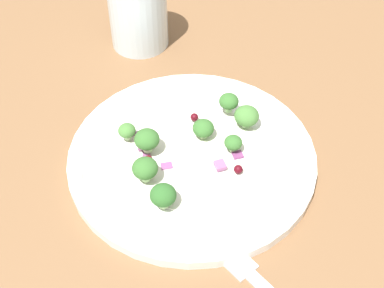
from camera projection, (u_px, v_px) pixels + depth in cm
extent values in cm
cube|color=brown|center=(168.00, 173.00, 57.95)|extent=(180.00, 180.00, 2.00)
cylinder|color=white|center=(192.00, 157.00, 57.36)|extent=(26.80, 26.80, 1.20)
torus|color=white|center=(192.00, 153.00, 56.92)|extent=(25.65, 25.65, 1.00)
cylinder|color=white|center=(192.00, 153.00, 56.85)|extent=(15.54, 15.54, 0.20)
cylinder|color=#ADD18E|center=(203.00, 135.00, 58.11)|extent=(0.89, 0.89, 0.89)
ellipsoid|color=#386B2D|center=(203.00, 128.00, 57.34)|extent=(2.36, 2.36, 1.77)
cylinder|color=#9EC684|center=(146.00, 176.00, 53.55)|extent=(0.99, 0.99, 0.99)
ellipsoid|color=#386B2D|center=(145.00, 168.00, 52.68)|extent=(2.64, 2.64, 1.98)
cylinder|color=#8EB77A|center=(228.00, 108.00, 60.13)|extent=(0.84, 0.84, 0.84)
ellipsoid|color=#386B2D|center=(229.00, 101.00, 59.39)|extent=(2.23, 2.23, 1.68)
cylinder|color=#ADD18E|center=(148.00, 147.00, 56.21)|extent=(1.01, 1.01, 1.01)
ellipsoid|color=#386B2D|center=(147.00, 139.00, 55.33)|extent=(2.69, 2.69, 2.02)
cylinder|color=#ADD18E|center=(128.00, 136.00, 57.64)|extent=(0.72, 0.72, 0.72)
ellipsoid|color=#477A38|center=(127.00, 131.00, 57.00)|extent=(1.92, 1.92, 1.44)
cylinder|color=#9EC684|center=(233.00, 148.00, 56.52)|extent=(0.72, 0.72, 0.72)
ellipsoid|color=#386B2D|center=(233.00, 143.00, 55.88)|extent=(1.93, 1.93, 1.45)
cylinder|color=#8EB77A|center=(246.00, 124.00, 59.28)|extent=(1.04, 1.04, 1.04)
ellipsoid|color=#477A38|center=(247.00, 116.00, 58.37)|extent=(2.77, 2.77, 2.08)
cylinder|color=#ADD18E|center=(160.00, 202.00, 51.59)|extent=(0.98, 0.98, 0.98)
ellipsoid|color=#2D6028|center=(160.00, 195.00, 50.73)|extent=(2.61, 2.61, 1.96)
sphere|color=#4C0A14|center=(238.00, 169.00, 54.42)|extent=(0.94, 0.94, 0.94)
sphere|color=maroon|center=(148.00, 159.00, 55.30)|extent=(0.86, 0.86, 0.86)
sphere|color=#4C0A14|center=(194.00, 117.00, 59.53)|extent=(0.90, 0.90, 0.90)
cube|color=#934C84|center=(146.00, 160.00, 55.90)|extent=(1.33, 0.81, 0.42)
cube|color=#934C84|center=(163.00, 166.00, 55.44)|extent=(1.13, 1.36, 0.34)
cube|color=#A35B93|center=(220.00, 165.00, 54.91)|extent=(1.51, 1.42, 0.46)
cube|color=#843D75|center=(238.00, 155.00, 56.34)|extent=(1.28, 1.31, 0.33)
cube|color=#843D75|center=(140.00, 136.00, 58.25)|extent=(1.53, 1.49, 0.50)
cube|color=#A35B93|center=(142.00, 145.00, 56.89)|extent=(1.50, 1.32, 0.40)
cube|color=silver|center=(236.00, 261.00, 49.05)|extent=(4.27, 4.20, 0.50)
cylinder|color=silver|center=(138.00, 10.00, 68.82)|extent=(7.68, 7.68, 10.36)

